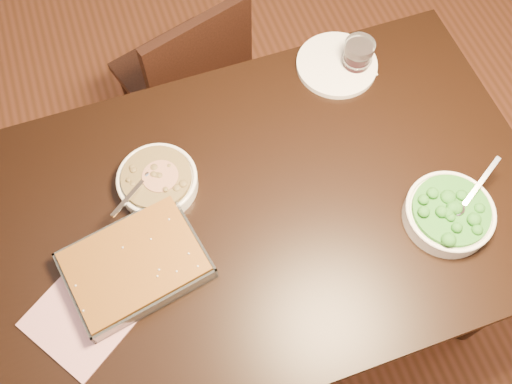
{
  "coord_description": "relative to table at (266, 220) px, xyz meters",
  "views": [
    {
      "loc": [
        -0.23,
        -0.57,
        2.05
      ],
      "look_at": [
        -0.02,
        0.02,
        0.8
      ],
      "focal_mm": 40.0,
      "sensor_mm": 36.0,
      "label": 1
    }
  ],
  "objects": [
    {
      "name": "coaster",
      "position": [
        0.39,
        0.33,
        0.1
      ],
      "size": [
        0.1,
        0.1,
        0.0
      ],
      "primitive_type": "cube",
      "color": "white",
      "rests_on": "table"
    },
    {
      "name": "chair_far",
      "position": [
        -0.04,
        0.68,
        -0.2
      ],
      "size": [
        0.47,
        0.47,
        0.81
      ],
      "rotation": [
        0.0,
        0.0,
        3.45
      ],
      "color": "black",
      "rests_on": "ground"
    },
    {
      "name": "ground",
      "position": [
        0.0,
        0.0,
        -0.65
      ],
      "size": [
        4.0,
        4.0,
        0.0
      ],
      "primitive_type": "plane",
      "color": "#482514",
      "rests_on": "ground"
    },
    {
      "name": "magazine_a",
      "position": [
        -0.46,
        -0.11,
        0.1
      ],
      "size": [
        0.36,
        0.34,
        0.01
      ],
      "primitive_type": "cube",
      "rotation": [
        0.0,
        0.0,
        0.59
      ],
      "color": "#BA3558",
      "rests_on": "table"
    },
    {
      "name": "wine_tumbler",
      "position": [
        0.39,
        0.33,
        0.15
      ],
      "size": [
        0.08,
        0.08,
        0.09
      ],
      "color": "black",
      "rests_on": "coaster"
    },
    {
      "name": "table",
      "position": [
        0.0,
        0.0,
        0.0
      ],
      "size": [
        1.4,
        0.9,
        0.75
      ],
      "color": "black",
      "rests_on": "ground"
    },
    {
      "name": "broccoli_bowl",
      "position": [
        0.41,
        -0.18,
        0.13
      ],
      "size": [
        0.23,
        0.22,
        0.09
      ],
      "color": "white",
      "rests_on": "table"
    },
    {
      "name": "stew_bowl",
      "position": [
        -0.24,
        0.14,
        0.12
      ],
      "size": [
        0.2,
        0.2,
        0.08
      ],
      "color": "white",
      "rests_on": "table"
    },
    {
      "name": "dinner_plate",
      "position": [
        0.34,
        0.35,
        0.1
      ],
      "size": [
        0.23,
        0.23,
        0.02
      ],
      "primitive_type": "cylinder",
      "color": "white",
      "rests_on": "table"
    },
    {
      "name": "baking_dish",
      "position": [
        -0.35,
        -0.06,
        0.12
      ],
      "size": [
        0.35,
        0.29,
        0.06
      ],
      "rotation": [
        0.0,
        0.0,
        0.19
      ],
      "color": "silver",
      "rests_on": "table"
    }
  ]
}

